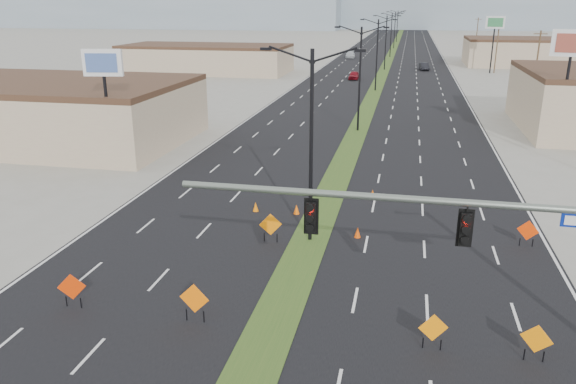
% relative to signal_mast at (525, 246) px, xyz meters
% --- Properties ---
extents(ground, '(600.00, 600.00, 0.00)m').
position_rel_signal_mast_xyz_m(ground, '(-8.56, -2.00, -4.79)').
color(ground, gray).
rests_on(ground, ground).
extents(road_surface, '(25.00, 400.00, 0.02)m').
position_rel_signal_mast_xyz_m(road_surface, '(-8.56, 98.00, -4.79)').
color(road_surface, black).
rests_on(road_surface, ground).
extents(median_strip, '(2.00, 400.00, 0.04)m').
position_rel_signal_mast_xyz_m(median_strip, '(-8.56, 98.00, -4.79)').
color(median_strip, '#2B4F1C').
rests_on(median_strip, ground).
extents(building_sw_far, '(30.00, 14.00, 4.50)m').
position_rel_signal_mast_xyz_m(building_sw_far, '(-40.56, 83.00, -2.54)').
color(building_sw_far, tan).
rests_on(building_sw_far, ground).
extents(mesa_west, '(180.00, 50.00, 22.00)m').
position_rel_signal_mast_xyz_m(mesa_west, '(-128.56, 278.00, 6.21)').
color(mesa_west, gray).
rests_on(mesa_west, ground).
extents(mesa_center, '(220.00, 50.00, 28.00)m').
position_rel_signal_mast_xyz_m(mesa_center, '(31.44, 298.00, 9.21)').
color(mesa_center, gray).
rests_on(mesa_center, ground).
extents(signal_mast, '(16.30, 0.60, 8.00)m').
position_rel_signal_mast_xyz_m(signal_mast, '(0.00, 0.00, 0.00)').
color(signal_mast, slate).
rests_on(signal_mast, ground).
extents(streetlight_0, '(5.15, 0.24, 10.02)m').
position_rel_signal_mast_xyz_m(streetlight_0, '(-8.56, 10.00, 0.63)').
color(streetlight_0, black).
rests_on(streetlight_0, ground).
extents(streetlight_1, '(5.15, 0.24, 10.02)m').
position_rel_signal_mast_xyz_m(streetlight_1, '(-8.56, 38.00, 0.63)').
color(streetlight_1, black).
rests_on(streetlight_1, ground).
extents(streetlight_2, '(5.15, 0.24, 10.02)m').
position_rel_signal_mast_xyz_m(streetlight_2, '(-8.56, 66.00, 0.63)').
color(streetlight_2, black).
rests_on(streetlight_2, ground).
extents(streetlight_3, '(5.15, 0.24, 10.02)m').
position_rel_signal_mast_xyz_m(streetlight_3, '(-8.56, 94.00, 0.63)').
color(streetlight_3, black).
rests_on(streetlight_3, ground).
extents(streetlight_4, '(5.15, 0.24, 10.02)m').
position_rel_signal_mast_xyz_m(streetlight_4, '(-8.56, 122.00, 0.63)').
color(streetlight_4, black).
rests_on(streetlight_4, ground).
extents(streetlight_5, '(5.15, 0.24, 10.02)m').
position_rel_signal_mast_xyz_m(streetlight_5, '(-8.56, 150.00, 0.63)').
color(streetlight_5, black).
rests_on(streetlight_5, ground).
extents(streetlight_6, '(5.15, 0.24, 10.02)m').
position_rel_signal_mast_xyz_m(streetlight_6, '(-8.56, 178.00, 0.63)').
color(streetlight_6, black).
rests_on(streetlight_6, ground).
extents(utility_pole_1, '(1.60, 0.20, 9.00)m').
position_rel_signal_mast_xyz_m(utility_pole_1, '(11.44, 58.00, -0.12)').
color(utility_pole_1, '#4C3823').
rests_on(utility_pole_1, ground).
extents(utility_pole_2, '(1.60, 0.20, 9.00)m').
position_rel_signal_mast_xyz_m(utility_pole_2, '(11.44, 93.00, -0.12)').
color(utility_pole_2, '#4C3823').
rests_on(utility_pole_2, ground).
extents(utility_pole_3, '(1.60, 0.20, 9.00)m').
position_rel_signal_mast_xyz_m(utility_pole_3, '(11.44, 128.00, -0.12)').
color(utility_pole_3, '#4C3823').
rests_on(utility_pole_3, ground).
extents(car_left, '(1.61, 3.93, 1.34)m').
position_rel_signal_mast_xyz_m(car_left, '(-12.87, 78.27, -4.12)').
color(car_left, maroon).
rests_on(car_left, ground).
extents(car_mid, '(2.00, 4.43, 1.41)m').
position_rel_signal_mast_xyz_m(car_mid, '(-1.10, 94.75, -4.09)').
color(car_mid, black).
rests_on(car_mid, ground).
extents(car_far, '(2.39, 5.23, 1.48)m').
position_rel_signal_mast_xyz_m(car_far, '(-17.56, 117.50, -4.05)').
color(car_far, silver).
rests_on(car_far, ground).
extents(construction_sign_0, '(1.10, 0.42, 1.53)m').
position_rel_signal_mast_xyz_m(construction_sign_0, '(-16.99, 1.00, -3.89)').
color(construction_sign_0, red).
rests_on(construction_sign_0, ground).
extents(construction_sign_1, '(1.25, 0.13, 1.66)m').
position_rel_signal_mast_xyz_m(construction_sign_1, '(-11.63, 1.00, -3.81)').
color(construction_sign_1, '#FF6B05').
rests_on(construction_sign_1, ground).
extents(construction_sign_2, '(1.16, 0.40, 1.60)m').
position_rel_signal_mast_xyz_m(construction_sign_2, '(-10.56, 9.32, -3.85)').
color(construction_sign_2, orange).
rests_on(construction_sign_2, ground).
extents(construction_sign_3, '(1.07, 0.30, 1.45)m').
position_rel_signal_mast_xyz_m(construction_sign_3, '(-2.47, 1.00, -3.94)').
color(construction_sign_3, orange).
rests_on(construction_sign_3, ground).
extents(construction_sign_4, '(1.04, 0.44, 1.46)m').
position_rel_signal_mast_xyz_m(construction_sign_4, '(1.04, 1.00, -3.94)').
color(construction_sign_4, orange).
rests_on(construction_sign_4, ground).
extents(construction_sign_5, '(1.04, 0.41, 1.45)m').
position_rel_signal_mast_xyz_m(construction_sign_5, '(2.64, 11.49, -3.94)').
color(construction_sign_5, '#F83905').
rests_on(construction_sign_5, ground).
extents(cone_0, '(0.41, 0.41, 0.59)m').
position_rel_signal_mast_xyz_m(cone_0, '(-12.54, 13.63, -4.49)').
color(cone_0, orange).
rests_on(cone_0, ground).
extents(cone_1, '(0.44, 0.44, 0.60)m').
position_rel_signal_mast_xyz_m(cone_1, '(-6.08, 10.85, -4.49)').
color(cone_1, '#EC4804').
rests_on(cone_1, ground).
extents(cone_2, '(0.43, 0.43, 0.58)m').
position_rel_signal_mast_xyz_m(cone_2, '(-5.73, 17.62, -4.50)').
color(cone_2, '#DD5804').
rests_on(cone_2, ground).
extents(cone_3, '(0.48, 0.48, 0.61)m').
position_rel_signal_mast_xyz_m(cone_3, '(-10.02, 13.69, -4.49)').
color(cone_3, '#FF5F05').
rests_on(cone_3, ground).
extents(pole_sign_west, '(2.93, 0.82, 8.94)m').
position_rel_signal_mast_xyz_m(pole_sign_west, '(-25.87, 20.69, 2.47)').
color(pole_sign_west, black).
rests_on(pole_sign_west, ground).
extents(pole_sign_east_near, '(3.27, 1.13, 10.07)m').
position_rel_signal_mast_xyz_m(pole_sign_east_near, '(9.16, 34.20, 3.46)').
color(pole_sign_east_near, black).
rests_on(pole_sign_east_near, ground).
extents(pole_sign_east_far, '(3.23, 1.24, 10.02)m').
position_rel_signal_mast_xyz_m(pole_sign_east_far, '(10.63, 92.44, 3.41)').
color(pole_sign_east_far, black).
rests_on(pole_sign_east_far, ground).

